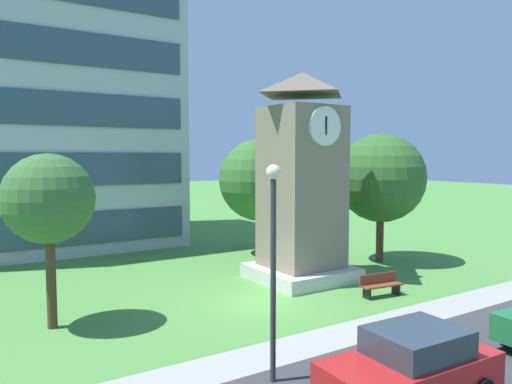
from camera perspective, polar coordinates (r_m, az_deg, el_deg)
ground_plane at (r=18.53m, az=0.53°, el=-13.08°), size 160.00×160.00×0.00m
kerb_strip at (r=15.53m, az=8.91°, el=-16.64°), size 120.00×1.60×0.01m
office_building at (r=33.53m, az=-23.97°, el=10.92°), size 14.55×11.99×19.20m
clock_tower at (r=21.45m, az=5.41°, el=0.31°), size 4.00×4.00×9.16m
park_bench at (r=19.98m, az=14.51°, el=-10.55°), size 1.85×0.71×0.88m
street_lamp at (r=11.70m, az=2.05°, el=-6.48°), size 0.36×0.36×5.34m
tree_streetside at (r=26.86m, az=0.47°, el=1.40°), size 4.57×4.57×6.47m
tree_by_building at (r=25.80m, az=14.54°, el=1.60°), size 4.59×4.59×6.68m
tree_near_tower at (r=16.59m, az=-23.31°, el=-0.83°), size 2.87×2.87×5.62m
parked_car_red at (r=11.95m, az=17.89°, el=-18.99°), size 4.20×2.16×1.69m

